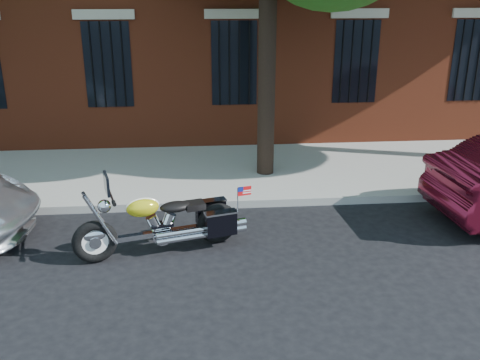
{
  "coord_description": "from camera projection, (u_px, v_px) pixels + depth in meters",
  "views": [
    {
      "loc": [
        -0.99,
        -7.97,
        3.94
      ],
      "look_at": [
        -0.23,
        0.8,
        0.75
      ],
      "focal_mm": 40.0,
      "sensor_mm": 36.0,
      "label": 1
    }
  ],
  "objects": [
    {
      "name": "curb",
      "position": [
        249.0,
        203.0,
        10.16
      ],
      "size": [
        40.0,
        0.16,
        0.15
      ],
      "primitive_type": "cube",
      "color": "gray",
      "rests_on": "ground"
    },
    {
      "name": "ground",
      "position": [
        258.0,
        238.0,
        8.89
      ],
      "size": [
        120.0,
        120.0,
        0.0
      ],
      "primitive_type": "plane",
      "color": "black",
      "rests_on": "ground"
    },
    {
      "name": "sidewalk",
      "position": [
        241.0,
        171.0,
        11.92
      ],
      "size": [
        40.0,
        3.6,
        0.15
      ],
      "primitive_type": "cube",
      "color": "gray",
      "rests_on": "ground"
    },
    {
      "name": "motorcycle",
      "position": [
        167.0,
        224.0,
        8.31
      ],
      "size": [
        2.74,
        1.21,
        1.38
      ],
      "rotation": [
        0.0,
        0.0,
        0.27
      ],
      "color": "black",
      "rests_on": "ground"
    }
  ]
}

